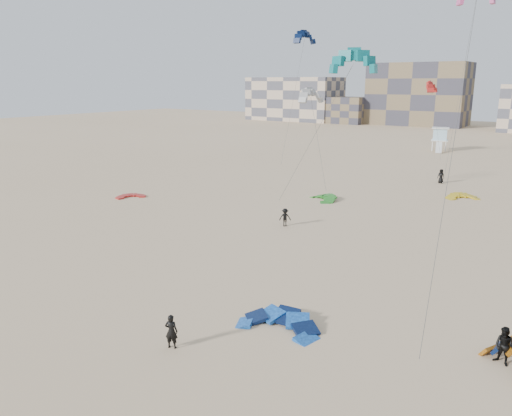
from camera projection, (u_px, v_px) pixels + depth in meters
The scene contains 17 objects.
ground at pixel (206, 327), 26.52m from camera, with size 320.00×320.00×0.00m, color #D1B38C.
kite_ground_blue at pixel (278, 328), 26.40m from camera, with size 4.31×4.40×1.15m, color blue, non-canonical shape.
kite_ground_red at pixel (131, 197), 56.18m from camera, with size 2.91×3.08×0.41m, color #B92108, non-canonical shape.
kite_ground_green at pixel (323, 200), 54.99m from camera, with size 3.70×3.83×1.01m, color #28861E, non-canonical shape.
kite_ground_yellow at pixel (462, 198), 55.65m from camera, with size 3.42×3.53×0.83m, color orange, non-canonical shape.
kitesurfer_main at pixel (171, 331), 24.22m from camera, with size 0.64×0.42×1.76m, color black.
kitesurfer_b at pixel (504, 346), 22.77m from camera, with size 0.89×0.70×1.84m, color black.
kitesurfer_c at pixel (285, 217), 44.79m from camera, with size 1.05×0.61×1.63m, color black.
kitesurfer_e at pixel (441, 176), 63.78m from camera, with size 0.89×0.58×1.82m, color black.
kite_fly_teal_a at pixel (354, 64), 38.48m from camera, with size 11.61×6.61×14.09m.
kite_fly_grey at pixel (311, 97), 53.93m from camera, with size 4.33×3.81×11.33m.
kite_fly_navy at pixel (305, 39), 72.10m from camera, with size 4.58×8.12×19.05m.
kite_fly_red at pixel (431, 88), 81.33m from camera, with size 6.37×9.27×12.14m.
lifeguard_tower_far at pixel (440, 139), 93.40m from camera, with size 3.71×6.28×4.33m.
condo_west_a at pixel (295, 99), 167.10m from camera, with size 30.00×15.00×14.00m, color #C9AF93.
condo_west_b at pixel (418, 94), 147.92m from camera, with size 28.00×14.00×18.00m, color brown.
condo_fill_left at pixel (347, 110), 155.29m from camera, with size 12.00×10.00×8.00m, color brown.
Camera 1 is at (15.83, -18.43, 12.66)m, focal length 35.00 mm.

